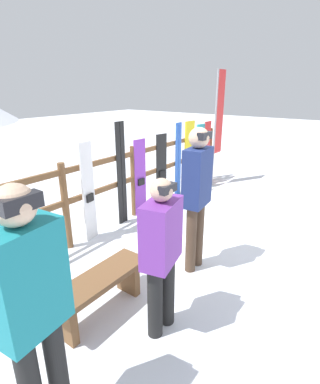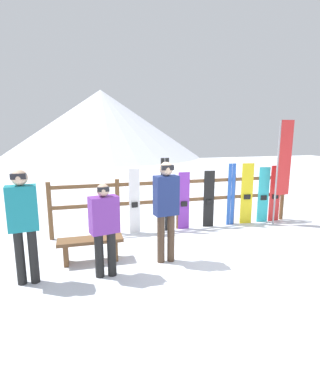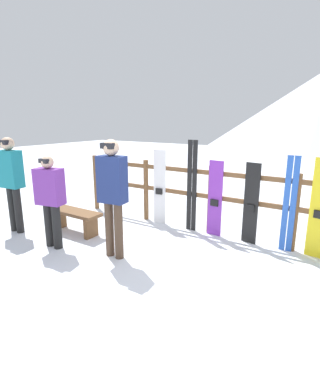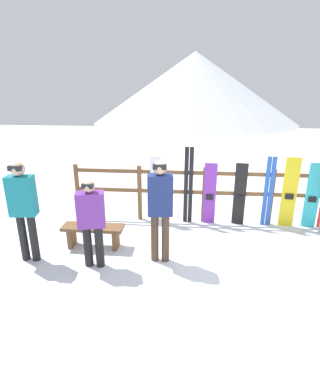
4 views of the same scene
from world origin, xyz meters
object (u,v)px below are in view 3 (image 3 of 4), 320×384
(person_navy, at_px, (112,190))
(snowboard_purple, at_px, (215,199))
(bench, at_px, (74,217))
(ski_pair_black, at_px, (192,186))
(snowboard_black_stripe, at_px, (251,204))
(ski_pair_blue, at_px, (289,205))
(snowboard_white, at_px, (160,188))
(person_purple, at_px, (50,196))
(person_teal, at_px, (11,178))

(person_navy, height_order, snowboard_purple, person_navy)
(bench, bearing_deg, ski_pair_black, 36.70)
(snowboard_black_stripe, bearing_deg, ski_pair_blue, 0.33)
(snowboard_white, bearing_deg, person_purple, -113.46)
(person_teal, xyz_separation_m, snowboard_purple, (3.24, 1.88, -0.36))
(person_navy, xyz_separation_m, ski_pair_blue, (2.20, 1.69, -0.30))
(snowboard_black_stripe, bearing_deg, person_teal, -154.22)
(person_teal, bearing_deg, bench, 29.48)
(person_purple, distance_m, snowboard_black_stripe, 3.34)
(snowboard_black_stripe, bearing_deg, bench, -155.51)
(bench, height_order, person_purple, person_purple)
(person_teal, xyz_separation_m, snowboard_white, (2.04, 1.88, -0.30))
(person_navy, bearing_deg, bench, 164.77)
(snowboard_white, bearing_deg, person_teal, -137.35)
(person_purple, height_order, snowboard_black_stripe, person_purple)
(person_purple, xyz_separation_m, snowboard_purple, (2.05, 1.96, -0.19))
(bench, xyz_separation_m, person_navy, (1.32, -0.36, 0.76))
(person_teal, bearing_deg, ski_pair_blue, 22.73)
(ski_pair_black, xyz_separation_m, ski_pair_blue, (1.73, 0.00, -0.09))
(bench, distance_m, snowboard_black_stripe, 3.22)
(snowboard_black_stripe, xyz_separation_m, ski_pair_blue, (0.60, 0.00, 0.08))
(snowboard_white, relative_size, snowboard_purple, 1.09)
(snowboard_white, bearing_deg, ski_pair_blue, 0.08)
(person_purple, bearing_deg, ski_pair_blue, 30.72)
(bench, bearing_deg, person_purple, -71.52)
(person_navy, height_order, snowboard_black_stripe, person_navy)
(bench, bearing_deg, snowboard_black_stripe, 24.49)
(person_purple, height_order, snowboard_purple, person_purple)
(person_teal, xyz_separation_m, ski_pair_black, (2.76, 1.88, -0.18))
(bench, distance_m, person_navy, 1.56)
(ski_pair_black, relative_size, snowboard_black_stripe, 1.24)
(snowboard_purple, distance_m, ski_pair_blue, 1.26)
(person_navy, relative_size, snowboard_purple, 1.31)
(person_navy, xyz_separation_m, ski_pair_black, (0.47, 1.69, -0.21))
(person_navy, height_order, ski_pair_black, person_navy)
(person_navy, height_order, person_purple, person_navy)
(person_teal, xyz_separation_m, person_purple, (1.19, -0.08, -0.17))
(person_teal, height_order, snowboard_black_stripe, person_teal)
(snowboard_white, distance_m, ski_pair_blue, 2.45)
(person_purple, xyz_separation_m, ski_pair_blue, (3.30, 1.96, -0.10))
(snowboard_black_stripe, height_order, ski_pair_blue, ski_pair_blue)
(person_navy, distance_m, snowboard_purple, 1.97)
(bench, relative_size, snowboard_black_stripe, 0.82)
(ski_pair_black, distance_m, ski_pair_blue, 1.73)
(ski_pair_black, bearing_deg, snowboard_black_stripe, -0.18)
(person_teal, relative_size, snowboard_black_stripe, 1.27)
(person_navy, bearing_deg, person_teal, -175.14)
(snowboard_purple, bearing_deg, person_purple, -136.27)
(person_navy, relative_size, person_teal, 1.02)
(person_navy, bearing_deg, snowboard_white, 98.60)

